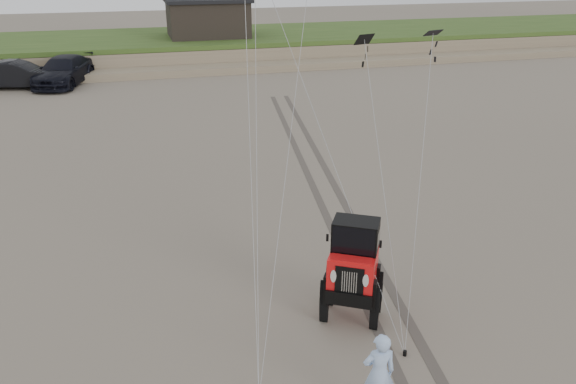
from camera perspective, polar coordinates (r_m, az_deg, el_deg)
The scene contains 9 objects.
ground at distance 12.31m, azimuth 8.01°, elevation -16.19°, with size 160.00×160.00×0.00m, color #6B6054.
dune_ridge at distance 46.84m, azimuth -10.61°, elevation 14.20°, with size 160.00×14.25×1.73m.
cabin at distance 46.27m, azimuth -8.20°, elevation 17.27°, with size 6.40×5.40×3.35m.
truck_b at distance 39.16m, azimuth -25.76°, elevation 10.68°, with size 1.78×5.09×1.68m, color black.
truck_c at distance 39.11m, azimuth -21.82°, elevation 11.34°, with size 2.43×5.99×1.74m, color black.
jeep at distance 12.84m, azimuth 6.55°, elevation -9.03°, with size 2.22×5.15×1.92m, color red, non-canonical shape.
man at distance 10.66m, azimuth 9.20°, elevation -17.72°, with size 0.61×0.40×1.67m, color #93AEE3.
stake_aux at distance 12.42m, azimuth 11.78°, elevation -15.73°, with size 0.08×0.08×0.12m, color black.
tire_tracks at distance 19.35m, azimuth 4.27°, elevation -0.59°, with size 5.22×29.74×0.01m.
Camera 1 is at (-4.10, -8.64, 7.75)m, focal length 35.00 mm.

